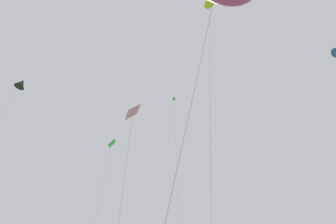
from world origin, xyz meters
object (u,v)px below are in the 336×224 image
small_kite_bird_shape (132,120)px  small_kite_stunt_black (210,5)px  small_kite_box_yellow (175,114)px  small_kite_streamer_purple (21,85)px  small_kite_diamond_red (110,152)px

small_kite_bird_shape → small_kite_stunt_black: small_kite_stunt_black is taller
small_kite_bird_shape → small_kite_box_yellow: size_ratio=0.51×
small_kite_bird_shape → small_kite_streamer_purple: 7.10m
small_kite_box_yellow → small_kite_bird_shape: bearing=171.7°
small_kite_stunt_black → small_kite_box_yellow: bearing=161.5°
small_kite_box_yellow → small_kite_diamond_red: 8.49m
small_kite_box_yellow → small_kite_diamond_red: size_ratio=1.20×
small_kite_bird_shape → small_kite_streamer_purple: small_kite_streamer_purple is taller
small_kite_diamond_red → small_kite_stunt_black: bearing=133.6°
small_kite_stunt_black → small_kite_diamond_red: (0.05, 18.45, -4.48)m
small_kite_stunt_black → small_kite_diamond_red: bearing=-177.7°
small_kite_bird_shape → small_kite_diamond_red: small_kite_diamond_red is taller
small_kite_stunt_black → small_kite_box_yellow: 12.92m
small_kite_bird_shape → small_kite_streamer_purple: bearing=-8.7°
small_kite_stunt_black → small_kite_diamond_red: size_ratio=1.15×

